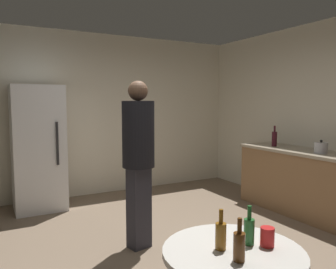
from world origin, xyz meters
name	(u,v)px	position (x,y,z in m)	size (l,w,h in m)	color
ground_plane	(166,259)	(0.00, 0.00, -0.05)	(5.20, 5.20, 0.10)	#7A6651
wall_back	(93,115)	(0.00, 2.63, 1.35)	(5.32, 0.06, 2.70)	silver
wall_side_right	(336,118)	(2.63, 0.00, 1.35)	(0.06, 5.20, 2.70)	silver
refrigerator	(38,148)	(-0.93, 2.20, 0.90)	(0.70, 0.68, 1.80)	white
kitchen_counter	(299,181)	(2.28, 0.28, 0.45)	(0.64, 1.79, 0.90)	olive
kettle	(321,148)	(2.23, -0.08, 0.97)	(0.24, 0.17, 0.18)	#B2B2B7
wine_bottle_on_counter	(274,138)	(2.22, 0.71, 1.02)	(0.08, 0.08, 0.31)	#3F141E
foreground_table	(233,267)	(-0.38, -1.50, 0.63)	(0.80, 0.80, 0.73)	beige
beer_bottle_amber	(221,235)	(-0.44, -1.47, 0.82)	(0.06, 0.06, 0.23)	#8C5919
beer_bottle_brown	(239,245)	(-0.44, -1.62, 0.82)	(0.06, 0.06, 0.23)	#593314
beer_bottle_green	(249,230)	(-0.25, -1.49, 0.82)	(0.06, 0.06, 0.23)	#26662D
plastic_cup_red	(267,237)	(-0.18, -1.56, 0.79)	(0.08, 0.08, 0.11)	red
person_in_black_shirt	(138,151)	(-0.18, 0.29, 1.05)	(0.41, 0.41, 1.78)	#2D2D38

